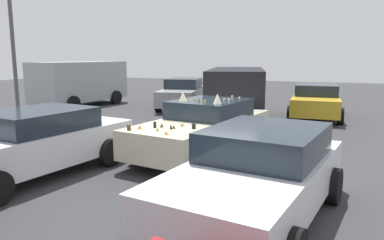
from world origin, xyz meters
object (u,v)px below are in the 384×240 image
at_px(parked_sedan_far_left, 316,101).
at_px(lot_lamp_post, 13,45).
at_px(parked_sedan_row_back_far, 183,93).
at_px(parked_sedan_behind_left, 33,142).
at_px(parked_van_near_right, 237,93).
at_px(parked_sedan_row_back_center, 258,174).
at_px(parked_van_near_left, 80,82).
at_px(art_car_decorated, 204,127).

xyz_separation_m(parked_sedan_far_left, lot_lamp_post, (-6.95, 8.93, 2.17)).
distance_m(parked_sedan_row_back_far, parked_sedan_behind_left, 10.86).
xyz_separation_m(parked_van_near_right, parked_sedan_row_back_center, (-8.25, -2.40, -0.45)).
bearing_deg(parked_van_near_left, parked_sedan_row_back_far, 110.51).
height_order(parked_sedan_behind_left, parked_sedan_far_left, parked_sedan_behind_left).
bearing_deg(parked_sedan_far_left, parked_van_near_left, -89.00).
relative_size(parked_van_near_left, parked_sedan_far_left, 1.31).
xyz_separation_m(parked_van_near_right, parked_sedan_far_left, (2.27, -2.83, -0.46)).
relative_size(parked_van_near_left, parked_van_near_right, 0.94).
height_order(parked_van_near_right, parked_sedan_behind_left, parked_van_near_right).
bearing_deg(parked_sedan_row_back_far, parked_sedan_row_back_center, 17.15).
distance_m(parked_van_near_left, parked_sedan_far_left, 11.48).
distance_m(parked_sedan_far_left, lot_lamp_post, 11.52).
bearing_deg(parked_sedan_row_back_center, parked_sedan_behind_left, -85.27).
bearing_deg(parked_sedan_behind_left, lot_lamp_post, -120.90).
relative_size(parked_van_near_left, parked_sedan_behind_left, 1.11).
bearing_deg(parked_sedan_behind_left, art_car_decorated, 146.03).
relative_size(parked_sedan_row_back_far, parked_sedan_far_left, 1.16).
bearing_deg(parked_sedan_far_left, parked_sedan_row_back_far, -97.73).
relative_size(art_car_decorated, parked_sedan_far_left, 1.23).
relative_size(parked_van_near_right, parked_sedan_row_back_far, 1.20).
distance_m(parked_van_near_right, parked_sedan_far_left, 3.66).
relative_size(parked_sedan_row_back_center, lot_lamp_post, 0.93).
relative_size(parked_sedan_behind_left, parked_sedan_row_back_center, 1.07).
bearing_deg(parked_sedan_row_back_center, parked_van_near_right, -154.06).
relative_size(art_car_decorated, parked_sedan_behind_left, 1.04).
distance_m(parked_van_near_left, lot_lamp_post, 7.19).
bearing_deg(parked_van_near_left, parked_sedan_row_back_center, 55.58).
height_order(parked_van_near_left, parked_sedan_far_left, parked_van_near_left).
relative_size(art_car_decorated, parked_van_near_right, 0.88).
bearing_deg(parked_sedan_behind_left, parked_van_near_right, 172.54).
relative_size(parked_van_near_right, parked_sedan_behind_left, 1.18).
height_order(parked_sedan_row_back_center, lot_lamp_post, lot_lamp_post).
relative_size(parked_van_near_left, lot_lamp_post, 1.09).
bearing_deg(parked_sedan_row_back_far, parked_sedan_behind_left, -5.35).
bearing_deg(parked_sedan_far_left, parked_van_near_right, -52.38).
relative_size(parked_sedan_behind_left, lot_lamp_post, 0.99).
bearing_deg(parked_sedan_row_back_center, parked_sedan_far_left, -172.65).
distance_m(parked_sedan_row_back_center, lot_lamp_post, 9.46).
bearing_deg(lot_lamp_post, parked_van_near_right, -52.52).
xyz_separation_m(art_car_decorated, parked_sedan_behind_left, (-2.94, 2.86, 0.01)).
height_order(art_car_decorated, parked_sedan_far_left, art_car_decorated).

